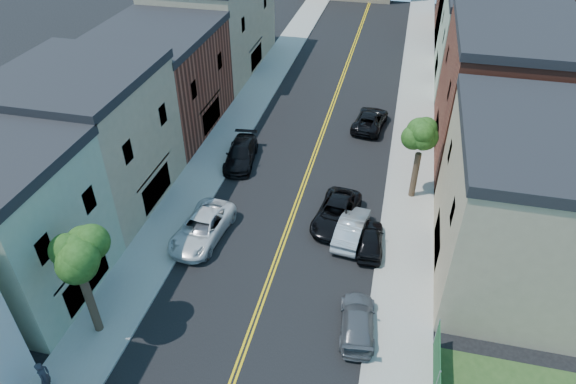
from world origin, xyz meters
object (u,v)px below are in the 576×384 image
Objects in this scene: black_car_left at (241,154)px; silver_car_right at (352,228)px; grey_car_right at (357,321)px; grey_car_left at (203,234)px; pedestrian_left at (45,377)px; black_car_right at (370,239)px; black_suv_lane at (336,213)px; dark_car_right_far at (370,120)px; white_pickup at (202,228)px.

silver_car_right is (9.71, -7.02, -0.01)m from black_car_left.
silver_car_right is (-1.29, 7.40, 0.12)m from grey_car_right.
pedestrian_left reaches higher than grey_car_left.
black_car_right is 0.75× the size of black_suv_lane.
black_car_left is 1.32× the size of black_car_right.
grey_car_left is 9.72m from black_car_left.
black_car_left is at bearing 88.81° from grey_car_left.
grey_car_left reaches higher than grey_car_right.
black_car_left reaches higher than black_suv_lane.
grey_car_left is 19.90m from dark_car_right_far.
black_suv_lane reaches higher than grey_car_right.
black_car_right is at bearing -95.85° from grey_car_right.
grey_car_right is 0.84× the size of dark_car_right_far.
black_car_right is 19.40m from pedestrian_left.
grey_car_left is at bearing -93.72° from black_car_left.
black_car_right is (11.00, -7.78, -0.09)m from black_car_left.
black_car_right is (0.00, 6.64, 0.04)m from grey_car_right.
silver_car_right is (9.18, 2.68, 0.06)m from grey_car_left.
silver_car_right is 0.88× the size of dark_car_right_far.
dark_car_right_far is at bearing 33.94° from black_car_left.
dark_car_right_far is at bearing -82.60° from silver_car_right.
silver_car_right is at bearing -85.99° from grey_car_right.
grey_car_right is 15.49m from pedestrian_left.
grey_car_left is 8.91m from black_suv_lane.
white_pickup is 12.51m from pedestrian_left.
dark_car_right_far is at bearing 93.11° from black_suv_lane.
silver_car_right is 15.14m from dark_car_right_far.
black_car_left is 10.23m from black_suv_lane.
black_car_left is at bearing -39.14° from black_car_right.
black_suv_lane reaches higher than black_car_right.
grey_car_left is 12.16m from pedestrian_left.
white_pickup is 9.29m from black_car_left.
grey_car_left reaches higher than black_car_right.
black_car_right is at bearing 155.53° from silver_car_right.
grey_car_left is 10.64m from black_car_right.
white_pickup reaches higher than dark_car_right_far.
grey_car_right is 6.64m from black_car_right.
white_pickup is 1.42× the size of black_car_right.
grey_car_right is 0.83× the size of black_suv_lane.
black_suv_lane is (7.96, 4.01, 0.04)m from grey_car_left.
grey_car_left is 1.02× the size of black_car_right.
white_pickup is 1.24× the size of silver_car_right.
dark_car_right_far is at bearing -36.91° from pedestrian_left.
grey_car_left is 11.48m from grey_car_right.
white_pickup is at bearing 19.69° from silver_car_right.
silver_car_right is at bearing -34.52° from black_car_right.
grey_car_left is (0.24, -0.42, -0.09)m from white_pickup.
grey_car_right is (11.00, -14.42, -0.13)m from black_car_left.
pedestrian_left is at bearing -119.00° from black_suv_lane.
grey_car_right is 2.32× the size of pedestrian_left.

